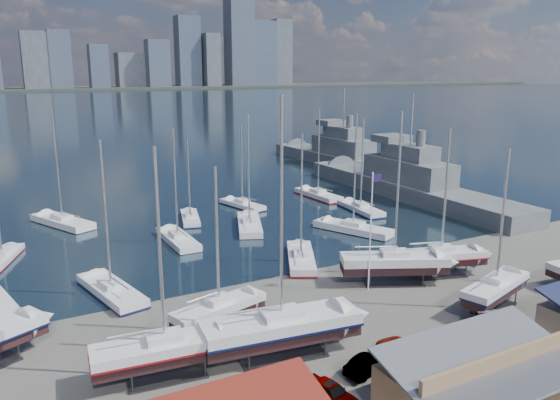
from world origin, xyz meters
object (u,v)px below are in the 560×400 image
flagpole (371,224)px  naval_ship_east (408,187)px  car_a (331,392)px  naval_ship_west (342,158)px

flagpole → naval_ship_east: bearing=43.9°
naval_ship_east → car_a: bearing=134.3°
naval_ship_east → car_a: (-42.43, -41.42, -0.99)m
naval_ship_west → flagpole: 68.72m
car_a → flagpole: bearing=30.7°
naval_ship_east → car_a: 59.31m
car_a → flagpole: flagpole is taller
naval_ship_east → car_a: size_ratio=11.67×
naval_ship_west → flagpole: (-36.93, -57.75, 4.79)m
car_a → flagpole: (13.02, 13.16, 5.78)m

